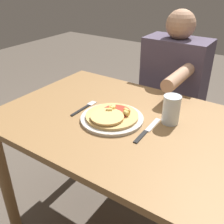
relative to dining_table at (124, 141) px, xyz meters
name	(u,v)px	position (x,y,z in m)	size (l,w,h in m)	color
dining_table	(124,141)	(0.00, 0.00, 0.00)	(1.16, 0.79, 0.75)	olive
plate	(112,118)	(-0.05, -0.03, 0.12)	(0.28, 0.28, 0.01)	beige
pizza	(111,116)	(-0.05, -0.04, 0.14)	(0.24, 0.24, 0.04)	tan
fork	(85,107)	(-0.22, -0.01, 0.12)	(0.03, 0.18, 0.00)	black
knife	(147,130)	(0.13, -0.03, 0.12)	(0.03, 0.22, 0.00)	black
drinking_glass	(171,110)	(0.18, 0.09, 0.18)	(0.08, 0.08, 0.13)	silver
person_diner	(173,88)	(-0.02, 0.64, 0.04)	(0.39, 0.52, 1.15)	#2D2D38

